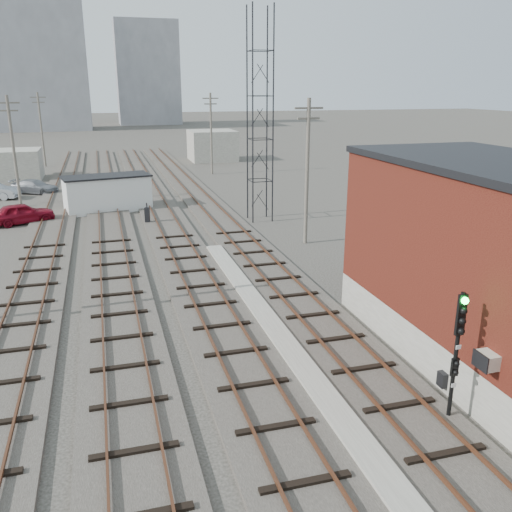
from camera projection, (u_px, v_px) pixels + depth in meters
name	position (u px, v px, depth m)	size (l,w,h in m)	color
ground	(154.00, 174.00, 62.53)	(320.00, 320.00, 0.00)	#282621
track_right	(210.00, 210.00, 43.88)	(3.20, 90.00, 0.39)	#332D28
track_mid_right	(161.00, 213.00, 42.83)	(3.20, 90.00, 0.39)	#332D28
track_mid_left	(109.00, 216.00, 41.79)	(3.20, 90.00, 0.39)	#332D28
track_left	(54.00, 219.00, 40.74)	(3.20, 90.00, 0.39)	#332D28
platform_curb	(289.00, 350.00, 20.41)	(0.90, 28.00, 0.26)	gray
brick_building	(494.00, 262.00, 19.35)	(6.54, 12.20, 7.22)	gray
lattice_tower	(260.00, 118.00, 38.78)	(1.60, 1.60, 15.00)	black
utility_pole_left_b	(14.00, 149.00, 44.06)	(1.80, 0.24, 9.00)	#595147
utility_pole_left_c	(41.00, 128.00, 67.00)	(1.80, 0.24, 9.00)	#595147
utility_pole_right_a	(307.00, 168.00, 33.43)	(1.80, 0.24, 9.00)	#595147
utility_pole_right_b	(211.00, 132.00, 60.96)	(1.80, 0.24, 9.00)	#595147
apartment_left	(36.00, 62.00, 122.17)	(22.00, 14.00, 30.00)	gray
apartment_right	(147.00, 73.00, 143.34)	(16.00, 12.00, 26.00)	gray
shed_left	(2.00, 165.00, 57.87)	(8.00, 5.00, 3.20)	gray
shed_right	(212.00, 146.00, 73.46)	(6.00, 6.00, 4.00)	gray
signal_mast	(457.00, 348.00, 15.57)	(0.40, 0.41, 4.14)	gray
switch_stand	(147.00, 215.00, 39.34)	(0.42, 0.42, 1.49)	black
site_trailer	(107.00, 193.00, 43.62)	(7.24, 4.18, 2.86)	white
car_red	(22.00, 213.00, 39.63)	(1.80, 4.48, 1.52)	maroon
car_grey	(35.00, 187.00, 50.83)	(1.82, 4.49, 1.30)	gray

